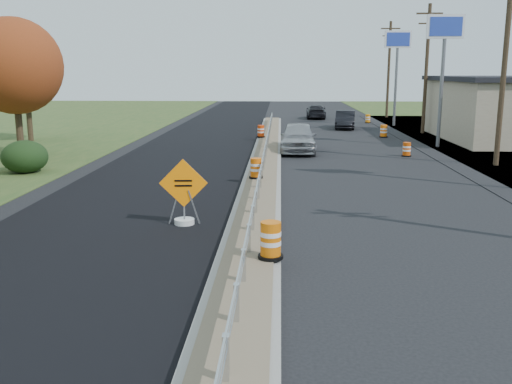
{
  "coord_description": "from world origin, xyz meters",
  "views": [
    {
      "loc": [
        0.75,
        -19.51,
        4.63
      ],
      "look_at": [
        0.05,
        -2.97,
        1.1
      ],
      "focal_mm": 40.0,
      "sensor_mm": 36.0,
      "label": 1
    }
  ],
  "objects_px": {
    "barrel_shoulder_far": "(368,119)",
    "car_silver": "(298,137)",
    "car_dark_far": "(316,112)",
    "car_dark_mid": "(345,120)",
    "barrel_median_far": "(261,131)",
    "barrel_shoulder_near": "(407,150)",
    "barrel_median_mid": "(256,169)",
    "caution_sign": "(184,208)",
    "barrel_shoulder_mid": "(384,131)",
    "barrel_median_near": "(271,241)"
  },
  "relations": [
    {
      "from": "barrel_shoulder_far",
      "to": "car_dark_mid",
      "type": "relative_size",
      "value": 0.18
    },
    {
      "from": "barrel_median_far",
      "to": "barrel_shoulder_mid",
      "type": "distance_m",
      "value": 8.96
    },
    {
      "from": "car_silver",
      "to": "barrel_shoulder_near",
      "type": "bearing_deg",
      "value": -12.1
    },
    {
      "from": "barrel_shoulder_far",
      "to": "car_silver",
      "type": "relative_size",
      "value": 0.15
    },
    {
      "from": "barrel_median_near",
      "to": "barrel_shoulder_mid",
      "type": "xyz_separation_m",
      "value": [
        7.55,
        27.75,
        -0.24
      ]
    },
    {
      "from": "barrel_median_mid",
      "to": "caution_sign",
      "type": "bearing_deg",
      "value": -106.28
    },
    {
      "from": "barrel_shoulder_far",
      "to": "car_dark_mid",
      "type": "height_order",
      "value": "car_dark_mid"
    },
    {
      "from": "barrel_median_mid",
      "to": "barrel_median_far",
      "type": "bearing_deg",
      "value": 91.16
    },
    {
      "from": "barrel_shoulder_mid",
      "to": "barrel_shoulder_far",
      "type": "bearing_deg",
      "value": 87.07
    },
    {
      "from": "barrel_median_near",
      "to": "barrel_median_far",
      "type": "height_order",
      "value": "barrel_median_near"
    },
    {
      "from": "barrel_shoulder_far",
      "to": "car_dark_far",
      "type": "xyz_separation_m",
      "value": [
        -4.4,
        4.77,
        0.3
      ]
    },
    {
      "from": "car_silver",
      "to": "car_dark_mid",
      "type": "distance_m",
      "value": 14.71
    },
    {
      "from": "caution_sign",
      "to": "barrel_median_far",
      "type": "distance_m",
      "value": 21.66
    },
    {
      "from": "barrel_median_near",
      "to": "barrel_median_mid",
      "type": "xyz_separation_m",
      "value": [
        -0.79,
        10.37,
        -0.03
      ]
    },
    {
      "from": "barrel_median_near",
      "to": "barrel_shoulder_far",
      "type": "relative_size",
      "value": 1.16
    },
    {
      "from": "barrel_median_far",
      "to": "car_dark_mid",
      "type": "distance_m",
      "value": 10.89
    },
    {
      "from": "barrel_shoulder_mid",
      "to": "barrel_shoulder_near",
      "type": "bearing_deg",
      "value": -92.23
    },
    {
      "from": "car_silver",
      "to": "caution_sign",
      "type": "bearing_deg",
      "value": -101.96
    },
    {
      "from": "car_dark_far",
      "to": "barrel_shoulder_near",
      "type": "bearing_deg",
      "value": 99.83
    },
    {
      "from": "barrel_median_near",
      "to": "barrel_median_mid",
      "type": "bearing_deg",
      "value": 94.38
    },
    {
      "from": "caution_sign",
      "to": "barrel_median_near",
      "type": "xyz_separation_m",
      "value": [
        2.71,
        -3.79,
        0.14
      ]
    },
    {
      "from": "car_silver",
      "to": "car_dark_far",
      "type": "distance_m",
      "value": 24.15
    },
    {
      "from": "barrel_shoulder_mid",
      "to": "car_silver",
      "type": "xyz_separation_m",
      "value": [
        -6.3,
        -7.78,
        0.44
      ]
    },
    {
      "from": "barrel_median_mid",
      "to": "barrel_shoulder_mid",
      "type": "relative_size",
      "value": 0.96
    },
    {
      "from": "barrel_median_far",
      "to": "car_dark_mid",
      "type": "relative_size",
      "value": 0.19
    },
    {
      "from": "barrel_shoulder_near",
      "to": "car_dark_far",
      "type": "height_order",
      "value": "car_dark_far"
    },
    {
      "from": "barrel_shoulder_far",
      "to": "car_dark_far",
      "type": "relative_size",
      "value": 0.17
    },
    {
      "from": "barrel_shoulder_far",
      "to": "car_dark_mid",
      "type": "bearing_deg",
      "value": -116.82
    },
    {
      "from": "barrel_shoulder_far",
      "to": "car_silver",
      "type": "xyz_separation_m",
      "value": [
        -6.88,
        -19.26,
        0.49
      ]
    },
    {
      "from": "car_silver",
      "to": "barrel_median_near",
      "type": "bearing_deg",
      "value": -91.76
    },
    {
      "from": "caution_sign",
      "to": "barrel_shoulder_near",
      "type": "bearing_deg",
      "value": 52.31
    },
    {
      "from": "barrel_median_near",
      "to": "car_dark_far",
      "type": "height_order",
      "value": "car_dark_far"
    },
    {
      "from": "barrel_shoulder_far",
      "to": "car_silver",
      "type": "distance_m",
      "value": 20.45
    },
    {
      "from": "caution_sign",
      "to": "car_dark_mid",
      "type": "relative_size",
      "value": 0.46
    },
    {
      "from": "car_dark_mid",
      "to": "caution_sign",
      "type": "bearing_deg",
      "value": -97.84
    },
    {
      "from": "barrel_median_near",
      "to": "barrel_shoulder_mid",
      "type": "distance_m",
      "value": 28.76
    },
    {
      "from": "barrel_shoulder_near",
      "to": "barrel_shoulder_far",
      "type": "height_order",
      "value": "barrel_shoulder_near"
    },
    {
      "from": "caution_sign",
      "to": "car_dark_far",
      "type": "bearing_deg",
      "value": 77.16
    },
    {
      "from": "barrel_shoulder_mid",
      "to": "barrel_median_mid",
      "type": "bearing_deg",
      "value": -115.64
    },
    {
      "from": "barrel_shoulder_far",
      "to": "car_silver",
      "type": "height_order",
      "value": "car_silver"
    },
    {
      "from": "barrel_median_far",
      "to": "barrel_shoulder_near",
      "type": "distance_m",
      "value": 10.78
    },
    {
      "from": "barrel_median_mid",
      "to": "barrel_median_far",
      "type": "relative_size",
      "value": 1.03
    },
    {
      "from": "barrel_median_far",
      "to": "car_dark_mid",
      "type": "height_order",
      "value": "car_dark_mid"
    },
    {
      "from": "barrel_median_near",
      "to": "barrel_median_far",
      "type": "bearing_deg",
      "value": 92.48
    },
    {
      "from": "car_silver",
      "to": "car_dark_mid",
      "type": "height_order",
      "value": "car_silver"
    },
    {
      "from": "car_dark_far",
      "to": "barrel_shoulder_mid",
      "type": "bearing_deg",
      "value": 105.33
    },
    {
      "from": "caution_sign",
      "to": "barrel_median_near",
      "type": "relative_size",
      "value": 2.27
    },
    {
      "from": "barrel_median_near",
      "to": "car_silver",
      "type": "height_order",
      "value": "car_silver"
    },
    {
      "from": "car_dark_far",
      "to": "barrel_shoulder_far",
      "type": "bearing_deg",
      "value": 134.84
    },
    {
      "from": "barrel_median_far",
      "to": "barrel_shoulder_far",
      "type": "bearing_deg",
      "value": 56.26
    }
  ]
}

